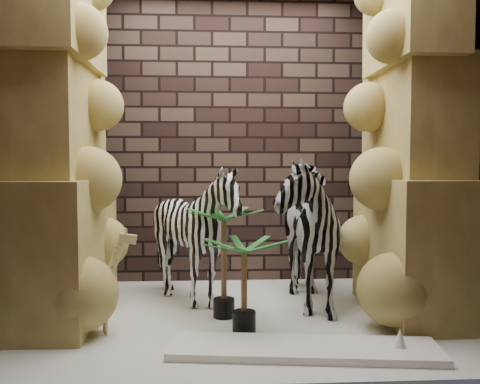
{
  "coord_description": "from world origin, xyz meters",
  "views": [
    {
      "loc": [
        -0.19,
        -3.9,
        1.2
      ],
      "look_at": [
        0.04,
        0.15,
        0.99
      ],
      "focal_mm": 37.05,
      "sensor_mm": 36.0,
      "label": 1
    }
  ],
  "objects": [
    {
      "name": "floor",
      "position": [
        0.0,
        0.0,
        0.0
      ],
      "size": [
        3.5,
        3.5,
        0.0
      ],
      "primitive_type": "plane",
      "color": "beige",
      "rests_on": "ground"
    },
    {
      "name": "wall_back",
      "position": [
        0.0,
        1.25,
        1.5
      ],
      "size": [
        3.5,
        0.0,
        3.5
      ],
      "primitive_type": "plane",
      "rotation": [
        1.57,
        0.0,
        0.0
      ],
      "color": "black",
      "rests_on": "ground"
    },
    {
      "name": "wall_front",
      "position": [
        0.0,
        -1.25,
        1.5
      ],
      "size": [
        3.5,
        0.0,
        3.5
      ],
      "primitive_type": "plane",
      "rotation": [
        -1.57,
        0.0,
        0.0
      ],
      "color": "black",
      "rests_on": "ground"
    },
    {
      "name": "wall_left",
      "position": [
        -1.75,
        0.0,
        1.5
      ],
      "size": [
        0.0,
        3.0,
        3.0
      ],
      "primitive_type": "plane",
      "rotation": [
        1.57,
        0.0,
        1.57
      ],
      "color": "black",
      "rests_on": "ground"
    },
    {
      "name": "wall_right",
      "position": [
        1.75,
        0.0,
        1.5
      ],
      "size": [
        0.0,
        3.0,
        3.0
      ],
      "primitive_type": "plane",
      "rotation": [
        1.57,
        0.0,
        -1.57
      ],
      "color": "black",
      "rests_on": "ground"
    },
    {
      "name": "rock_pillar_left",
      "position": [
        -1.4,
        0.0,
        1.5
      ],
      "size": [
        0.68,
        1.3,
        3.0
      ],
      "primitive_type": null,
      "color": "tan",
      "rests_on": "floor"
    },
    {
      "name": "rock_pillar_right",
      "position": [
        1.42,
        0.0,
        1.5
      ],
      "size": [
        0.58,
        1.25,
        3.0
      ],
      "primitive_type": null,
      "color": "tan",
      "rests_on": "floor"
    },
    {
      "name": "zebra_right",
      "position": [
        0.54,
        0.3,
        0.74
      ],
      "size": [
        0.75,
        1.29,
        1.48
      ],
      "primitive_type": "imported",
      "rotation": [
        0.0,
        0.0,
        0.06
      ],
      "color": "white",
      "rests_on": "floor"
    },
    {
      "name": "zebra_left",
      "position": [
        -0.33,
        0.35,
        0.54
      ],
      "size": [
        1.17,
        1.35,
        1.09
      ],
      "primitive_type": "imported",
      "rotation": [
        0.0,
        0.0,
        -0.18
      ],
      "color": "white",
      "rests_on": "floor"
    },
    {
      "name": "giraffe_toy",
      "position": [
        -1.05,
        -0.38,
        0.39
      ],
      "size": [
        0.42,
        0.24,
        0.77
      ],
      "primitive_type": null,
      "rotation": [
        0.0,
        0.0,
        0.3
      ],
      "color": "#D5C07B",
      "rests_on": "floor"
    },
    {
      "name": "palm_front",
      "position": [
        -0.1,
        -0.02,
        0.44
      ],
      "size": [
        0.36,
        0.36,
        0.88
      ],
      "primitive_type": null,
      "color": "#1B691E",
      "rests_on": "floor"
    },
    {
      "name": "palm_back",
      "position": [
        0.04,
        -0.38,
        0.34
      ],
      "size": [
        0.36,
        0.36,
        0.69
      ],
      "primitive_type": null,
      "color": "#1B691E",
      "rests_on": "floor"
    },
    {
      "name": "surfboard",
      "position": [
        0.4,
        -0.8,
        0.03
      ],
      "size": [
        1.77,
        0.63,
        0.05
      ],
      "primitive_type": "cube",
      "rotation": [
        0.0,
        0.0,
        -0.12
      ],
      "color": "white",
      "rests_on": "floor"
    }
  ]
}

